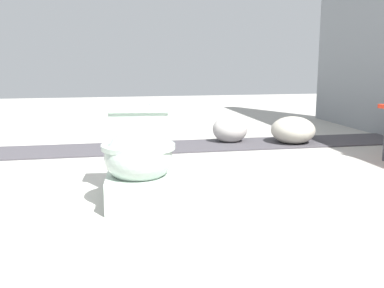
{
  "coord_description": "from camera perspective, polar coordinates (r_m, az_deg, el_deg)",
  "views": [
    {
      "loc": [
        2.5,
        0.03,
        0.77
      ],
      "look_at": [
        0.07,
        0.52,
        0.3
      ],
      "focal_mm": 42.0,
      "sensor_mm": 36.0,
      "label": 1
    }
  ],
  "objects": [
    {
      "name": "gravel_strip",
      "position": [
        3.97,
        -4.38,
        -0.42
      ],
      "size": [
        0.56,
        8.0,
        0.01
      ],
      "primitive_type": "cube",
      "color": "#423F44",
      "rests_on": "ground"
    },
    {
      "name": "boulder_far",
      "position": [
        4.25,
        12.7,
        1.73
      ],
      "size": [
        0.51,
        0.49,
        0.25
      ],
      "primitive_type": "ellipsoid",
      "rotation": [
        0.0,
        0.0,
        2.9
      ],
      "color": "#ADA899",
      "rests_on": "ground"
    },
    {
      "name": "ground_plane",
      "position": [
        2.62,
        -11.6,
        -6.61
      ],
      "size": [
        14.0,
        14.0,
        0.0
      ],
      "primitive_type": "plane",
      "color": "#A8A59E"
    },
    {
      "name": "toilet",
      "position": [
        2.49,
        -6.77,
        -2.06
      ],
      "size": [
        0.66,
        0.43,
        0.52
      ],
      "rotation": [
        0.0,
        0.0,
        -0.09
      ],
      "color": "#B2C6B7",
      "rests_on": "ground"
    },
    {
      "name": "boulder_near",
      "position": [
        4.2,
        4.86,
        1.9
      ],
      "size": [
        0.3,
        0.34,
        0.26
      ],
      "primitive_type": "ellipsoid",
      "rotation": [
        0.0,
        0.0,
        1.6
      ],
      "color": "#B7B2AD",
      "rests_on": "ground"
    }
  ]
}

